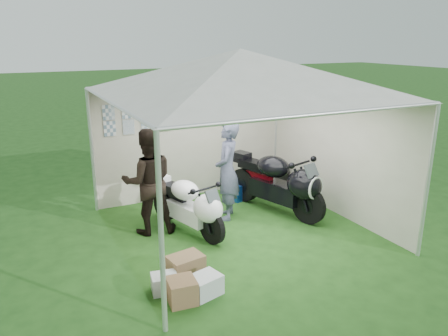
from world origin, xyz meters
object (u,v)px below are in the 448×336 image
Objects in this scene: person_blue_jacket at (227,171)px; crate_0 at (205,285)px; paddock_stand at (240,191)px; motorcycle_white at (190,204)px; crate_1 at (182,291)px; motorcycle_black at (280,182)px; crate_2 at (164,283)px; person_dark_jacket at (148,182)px; canopy_tent at (239,77)px; equipment_box at (273,178)px; crate_3 at (186,266)px.

crate_0 is at bearing -0.94° from person_blue_jacket.
motorcycle_white is at bearing -145.33° from paddock_stand.
paddock_stand is 1.29× the size of crate_1.
crate_2 is at bearing -167.48° from motorcycle_black.
person_dark_jacket is 5.21× the size of crate_1.
person_blue_jacket is 2.69m from crate_2.
canopy_tent reaches higher than equipment_box.
person_blue_jacket is at bearing -132.41° from paddock_stand.
person_blue_jacket is at bearing 82.53° from canopy_tent.
motorcycle_white reaches higher than crate_3.
person_dark_jacket is 1.78m from crate_3.
paddock_stand reaches higher than crate_3.
crate_0 is at bearing -134.14° from equipment_box.
person_dark_jacket is 3.21m from equipment_box.
crate_1 is (-0.86, -1.83, -0.35)m from motorcycle_white.
crate_0 is (-1.38, -2.12, -0.76)m from person_blue_jacket.
canopy_tent reaches higher than person_dark_jacket.
equipment_box is 4.25m from crate_0.
motorcycle_black is 1.37m from equipment_box.
motorcycle_black is 4.64× the size of crate_3.
motorcycle_white is (-0.77, 0.23, -2.07)m from canopy_tent.
person_blue_jacket is 2.27m from crate_3.
person_dark_jacket reaches higher than equipment_box.
crate_3 is at bearing -167.64° from motorcycle_black.
motorcycle_black is (1.80, 0.07, 0.11)m from motorcycle_white.
motorcycle_white is at bearing 165.21° from motorcycle_black.
paddock_stand is 3.14m from crate_3.
crate_1 is 0.73× the size of crate_3.
crate_0 is 1.22× the size of crate_2.
crate_0 is 0.53m from crate_2.
crate_1 reaches higher than crate_2.
equipment_box is 4.49m from crate_1.
paddock_stand is at bearing 47.86° from crate_3.
paddock_stand is (1.51, 1.04, -0.34)m from motorcycle_white.
person_dark_jacket is 1.00× the size of person_blue_jacket.
equipment_box is (3.02, 0.91, -0.62)m from person_dark_jacket.
paddock_stand is (-0.30, 0.97, -0.45)m from motorcycle_black.
motorcycle_black is 1.03m from person_blue_jacket.
canopy_tent reaches higher than crate_0.
canopy_tent is 2.82m from paddock_stand.
person_blue_jacket is (-0.97, 0.24, 0.28)m from motorcycle_black.
paddock_stand is 0.25× the size of person_dark_jacket.
equipment_box reaches higher than crate_0.
canopy_tent is 17.32× the size of crate_2.
crate_1 is at bearing -129.52° from paddock_stand.
motorcycle_white is 4.08× the size of paddock_stand.
crate_3 is (-2.40, -1.36, -0.46)m from motorcycle_black.
person_dark_jacket is at bearing -58.82° from person_blue_jacket.
motorcycle_black is 3.04m from crate_0.
paddock_stand is 0.25× the size of person_blue_jacket.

